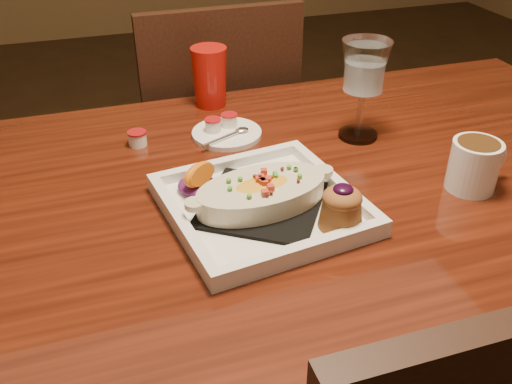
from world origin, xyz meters
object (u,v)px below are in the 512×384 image
object	(u,v)px
table	(298,233)
coffee_mug	(475,163)
chair_far	(214,148)
red_tumbler	(210,77)
saucer	(225,132)
goblet	(364,72)
plate	(268,200)

from	to	relation	value
table	coffee_mug	size ratio (longest dim) A/B	12.84
chair_far	red_tumbler	distance (m)	0.39
chair_far	red_tumbler	world-z (taller)	chair_far
saucer	goblet	bearing A→B (deg)	-18.89
coffee_mug	saucer	distance (m)	0.48
goblet	saucer	size ratio (longest dim) A/B	1.40
plate	red_tumbler	size ratio (longest dim) A/B	2.50
table	chair_far	world-z (taller)	chair_far
goblet	red_tumbler	xyz separation A→B (m)	(-0.24, 0.24, -0.07)
coffee_mug	red_tumbler	size ratio (longest dim) A/B	0.89
chair_far	table	bearing A→B (deg)	90.00
table	coffee_mug	xyz separation A→B (m)	(0.28, -0.09, 0.14)
table	goblet	bearing A→B (deg)	38.77
chair_far	goblet	world-z (taller)	goblet
table	coffee_mug	world-z (taller)	coffee_mug
plate	goblet	size ratio (longest dim) A/B	1.67
saucer	chair_far	bearing A→B (deg)	80.01
chair_far	plate	size ratio (longest dim) A/B	2.84
table	coffee_mug	distance (m)	0.33
red_tumbler	plate	bearing A→B (deg)	-92.37
table	goblet	world-z (taller)	goblet
chair_far	goblet	xyz separation A→B (m)	(0.18, -0.48, 0.38)
saucer	plate	bearing A→B (deg)	-91.69
plate	red_tumbler	bearing A→B (deg)	79.91
plate	saucer	world-z (taller)	plate
chair_far	saucer	size ratio (longest dim) A/B	6.65
goblet	coffee_mug	bearing A→B (deg)	-67.29
saucer	coffee_mug	bearing A→B (deg)	-42.45
table	goblet	xyz separation A→B (m)	(0.18, 0.15, 0.23)
plate	table	bearing A→B (deg)	27.32
coffee_mug	goblet	bearing A→B (deg)	102.44
goblet	saucer	distance (m)	0.29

